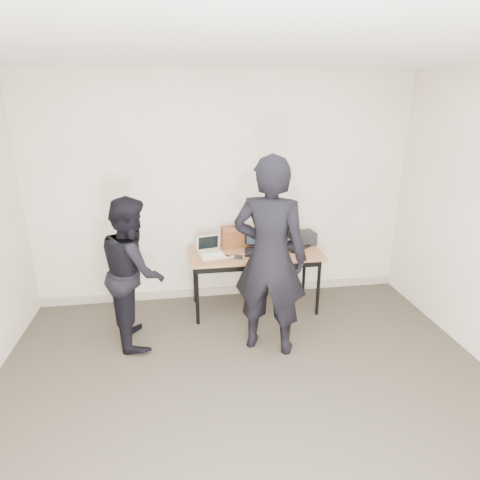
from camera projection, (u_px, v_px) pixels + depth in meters
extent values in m
cube|color=#3F392F|center=(258.00, 427.00, 3.09)|extent=(4.50, 4.50, 0.05)
cube|color=white|center=(266.00, 30.00, 2.19)|extent=(4.50, 4.50, 0.05)
cube|color=beige|center=(223.00, 190.00, 4.77)|extent=(4.50, 0.05, 2.70)
cube|color=#915E37|center=(255.00, 253.00, 4.60)|extent=(1.50, 0.66, 0.03)
cylinder|color=black|center=(197.00, 296.00, 4.37)|extent=(0.04, 0.04, 0.68)
cylinder|color=black|center=(318.00, 288.00, 4.57)|extent=(0.04, 0.04, 0.68)
cylinder|color=black|center=(195.00, 276.00, 4.87)|extent=(0.04, 0.04, 0.68)
cylinder|color=black|center=(304.00, 269.00, 5.07)|extent=(0.04, 0.04, 0.68)
cube|color=black|center=(260.00, 267.00, 4.36)|extent=(1.40, 0.03, 0.06)
cube|color=#B9B494|center=(211.00, 255.00, 4.46)|extent=(0.30, 0.27, 0.03)
cube|color=white|center=(212.00, 254.00, 4.43)|extent=(0.24, 0.16, 0.01)
cube|color=#B9B494|center=(208.00, 242.00, 4.53)|extent=(0.27, 0.10, 0.18)
cube|color=black|center=(208.00, 243.00, 4.53)|extent=(0.23, 0.08, 0.15)
cube|color=#B9B494|center=(209.00, 250.00, 4.55)|extent=(0.24, 0.06, 0.01)
cube|color=black|center=(259.00, 252.00, 4.55)|extent=(0.36, 0.30, 0.02)
cube|color=black|center=(259.00, 252.00, 4.52)|extent=(0.29, 0.18, 0.01)
cube|color=black|center=(259.00, 237.00, 4.66)|extent=(0.34, 0.12, 0.23)
cube|color=#26333F|center=(259.00, 237.00, 4.65)|extent=(0.29, 0.10, 0.19)
cube|color=black|center=(259.00, 248.00, 4.67)|extent=(0.29, 0.06, 0.02)
cube|color=black|center=(295.00, 246.00, 4.75)|extent=(0.44, 0.43, 0.02)
cube|color=black|center=(298.00, 245.00, 4.73)|extent=(0.32, 0.30, 0.01)
cube|color=black|center=(284.00, 232.00, 4.82)|extent=(0.34, 0.29, 0.24)
cube|color=black|center=(285.00, 232.00, 4.81)|extent=(0.28, 0.25, 0.20)
cube|color=black|center=(287.00, 242.00, 4.83)|extent=(0.26, 0.22, 0.02)
cube|color=brown|center=(237.00, 237.00, 4.74)|extent=(0.37, 0.18, 0.24)
cube|color=brown|center=(238.00, 230.00, 4.65)|extent=(0.36, 0.09, 0.07)
cube|color=brown|center=(250.00, 237.00, 4.78)|extent=(0.02, 0.10, 0.02)
ellipsoid|color=white|center=(239.00, 223.00, 4.69)|extent=(0.13, 0.10, 0.08)
cube|color=black|center=(304.00, 238.00, 4.83)|extent=(0.29, 0.25, 0.15)
cube|color=black|center=(238.00, 257.00, 4.39)|extent=(0.09, 0.07, 0.03)
cube|color=silver|center=(256.00, 255.00, 4.48)|extent=(0.20, 0.17, 0.01)
cube|color=black|center=(267.00, 245.00, 4.81)|extent=(0.25, 0.01, 0.01)
cube|color=black|center=(300.00, 250.00, 4.65)|extent=(0.17, 0.22, 0.01)
cube|color=black|center=(281.00, 251.00, 4.60)|extent=(0.29, 0.17, 0.01)
cube|color=silver|center=(236.00, 256.00, 4.47)|extent=(0.26, 0.12, 0.01)
cube|color=black|center=(218.00, 253.00, 4.55)|extent=(0.24, 0.24, 0.01)
imported|color=black|center=(270.00, 258.00, 3.76)|extent=(0.83, 0.71, 1.93)
imported|color=black|center=(133.00, 271.00, 3.98)|extent=(0.71, 0.83, 1.51)
cube|color=#A09985|center=(225.00, 291.00, 5.16)|extent=(4.50, 0.03, 0.10)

